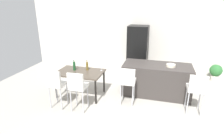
{
  "coord_description": "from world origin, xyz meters",
  "views": [
    {
      "loc": [
        0.34,
        -4.31,
        2.6
      ],
      "look_at": [
        -0.98,
        0.47,
        0.85
      ],
      "focal_mm": 29.17,
      "sensor_mm": 36.0,
      "label": 1
    }
  ],
  "objects_px": {
    "bar_chair_middle": "(197,88)",
    "dining_table": "(80,74)",
    "dining_chair_near": "(56,83)",
    "dining_chair_far": "(78,85)",
    "kitchen_island": "(156,80)",
    "refrigerator": "(138,51)",
    "wine_glass_left": "(101,67)",
    "potted_plant": "(216,72)",
    "fruit_bowl": "(171,66)",
    "wine_bottle_end": "(87,66)",
    "bar_chair_left": "(128,80)",
    "wine_bottle_far": "(74,66)"
  },
  "relations": [
    {
      "from": "fruit_bowl",
      "to": "potted_plant",
      "type": "relative_size",
      "value": 0.41
    },
    {
      "from": "wine_bottle_far",
      "to": "kitchen_island",
      "type": "bearing_deg",
      "value": 14.11
    },
    {
      "from": "dining_chair_near",
      "to": "dining_chair_far",
      "type": "xyz_separation_m",
      "value": [
        0.6,
        0.0,
        0.0
      ]
    },
    {
      "from": "bar_chair_middle",
      "to": "dining_table",
      "type": "distance_m",
      "value": 3.09
    },
    {
      "from": "dining_chair_near",
      "to": "refrigerator",
      "type": "distance_m",
      "value": 3.39
    },
    {
      "from": "bar_chair_middle",
      "to": "fruit_bowl",
      "type": "xyz_separation_m",
      "value": [
        -0.59,
        0.76,
        0.26
      ]
    },
    {
      "from": "bar_chair_middle",
      "to": "dining_table",
      "type": "bearing_deg",
      "value": 177.08
    },
    {
      "from": "dining_table",
      "to": "dining_chair_far",
      "type": "xyz_separation_m",
      "value": [
        0.3,
        -0.79,
        0.03
      ]
    },
    {
      "from": "wine_bottle_far",
      "to": "wine_glass_left",
      "type": "bearing_deg",
      "value": 12.25
    },
    {
      "from": "bar_chair_middle",
      "to": "dining_chair_far",
      "type": "bearing_deg",
      "value": -167.26
    },
    {
      "from": "dining_table",
      "to": "potted_plant",
      "type": "relative_size",
      "value": 2.16
    },
    {
      "from": "bar_chair_middle",
      "to": "potted_plant",
      "type": "xyz_separation_m",
      "value": [
        1.0,
        2.32,
        -0.34
      ]
    },
    {
      "from": "bar_chair_left",
      "to": "dining_table",
      "type": "xyz_separation_m",
      "value": [
        -1.42,
        0.16,
        -0.03
      ]
    },
    {
      "from": "bar_chair_middle",
      "to": "dining_table",
      "type": "relative_size",
      "value": 0.8
    },
    {
      "from": "wine_bottle_end",
      "to": "dining_table",
      "type": "bearing_deg",
      "value": -127.68
    },
    {
      "from": "kitchen_island",
      "to": "refrigerator",
      "type": "xyz_separation_m",
      "value": [
        -0.78,
        1.51,
        0.46
      ]
    },
    {
      "from": "bar_chair_middle",
      "to": "wine_bottle_far",
      "type": "xyz_separation_m",
      "value": [
        -3.29,
        0.23,
        0.17
      ]
    },
    {
      "from": "refrigerator",
      "to": "wine_bottle_end",
      "type": "bearing_deg",
      "value": -121.22
    },
    {
      "from": "bar_chair_middle",
      "to": "dining_chair_near",
      "type": "bearing_deg",
      "value": -169.44
    },
    {
      "from": "dining_chair_near",
      "to": "dining_chair_far",
      "type": "height_order",
      "value": "same"
    },
    {
      "from": "dining_chair_near",
      "to": "fruit_bowl",
      "type": "distance_m",
      "value": 3.13
    },
    {
      "from": "wine_bottle_far",
      "to": "dining_chair_far",
      "type": "bearing_deg",
      "value": -59.6
    },
    {
      "from": "bar_chair_middle",
      "to": "fruit_bowl",
      "type": "relative_size",
      "value": 4.21
    },
    {
      "from": "dining_table",
      "to": "dining_chair_far",
      "type": "height_order",
      "value": "dining_chair_far"
    },
    {
      "from": "dining_chair_far",
      "to": "fruit_bowl",
      "type": "distance_m",
      "value": 2.61
    },
    {
      "from": "dining_chair_near",
      "to": "potted_plant",
      "type": "distance_m",
      "value": 5.29
    },
    {
      "from": "dining_chair_near",
      "to": "potted_plant",
      "type": "xyz_separation_m",
      "value": [
        4.38,
        2.95,
        -0.34
      ]
    },
    {
      "from": "dining_chair_far",
      "to": "wine_bottle_end",
      "type": "height_order",
      "value": "wine_bottle_end"
    },
    {
      "from": "dining_chair_far",
      "to": "wine_bottle_end",
      "type": "distance_m",
      "value": 1.0
    },
    {
      "from": "wine_glass_left",
      "to": "fruit_bowl",
      "type": "relative_size",
      "value": 0.7
    },
    {
      "from": "wine_bottle_far",
      "to": "fruit_bowl",
      "type": "relative_size",
      "value": 1.27
    },
    {
      "from": "dining_table",
      "to": "potted_plant",
      "type": "bearing_deg",
      "value": 27.88
    },
    {
      "from": "wine_glass_left",
      "to": "wine_bottle_end",
      "type": "bearing_deg",
      "value": -172.77
    },
    {
      "from": "fruit_bowl",
      "to": "dining_chair_near",
      "type": "bearing_deg",
      "value": -153.53
    },
    {
      "from": "bar_chair_left",
      "to": "fruit_bowl",
      "type": "relative_size",
      "value": 4.21
    },
    {
      "from": "bar_chair_middle",
      "to": "refrigerator",
      "type": "xyz_separation_m",
      "value": [
        -1.74,
        2.33,
        0.22
      ]
    },
    {
      "from": "dining_table",
      "to": "refrigerator",
      "type": "relative_size",
      "value": 0.72
    },
    {
      "from": "wine_bottle_end",
      "to": "wine_glass_left",
      "type": "bearing_deg",
      "value": 7.23
    },
    {
      "from": "fruit_bowl",
      "to": "kitchen_island",
      "type": "bearing_deg",
      "value": 170.59
    },
    {
      "from": "wine_glass_left",
      "to": "potted_plant",
      "type": "relative_size",
      "value": 0.29
    },
    {
      "from": "wine_glass_left",
      "to": "dining_chair_near",
      "type": "bearing_deg",
      "value": -129.91
    },
    {
      "from": "dining_chair_far",
      "to": "fruit_bowl",
      "type": "height_order",
      "value": "dining_chair_far"
    },
    {
      "from": "bar_chair_left",
      "to": "fruit_bowl",
      "type": "distance_m",
      "value": 1.34
    },
    {
      "from": "kitchen_island",
      "to": "bar_chair_middle",
      "type": "xyz_separation_m",
      "value": [
        0.95,
        -0.82,
        0.24
      ]
    },
    {
      "from": "kitchen_island",
      "to": "dining_chair_far",
      "type": "bearing_deg",
      "value": -141.61
    },
    {
      "from": "kitchen_island",
      "to": "wine_bottle_end",
      "type": "distance_m",
      "value": 2.08
    },
    {
      "from": "dining_chair_near",
      "to": "dining_chair_far",
      "type": "bearing_deg",
      "value": 0.0
    },
    {
      "from": "bar_chair_left",
      "to": "wine_glass_left",
      "type": "bearing_deg",
      "value": 154.76
    },
    {
      "from": "dining_chair_far",
      "to": "potted_plant",
      "type": "distance_m",
      "value": 4.81
    },
    {
      "from": "kitchen_island",
      "to": "potted_plant",
      "type": "height_order",
      "value": "kitchen_island"
    }
  ]
}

